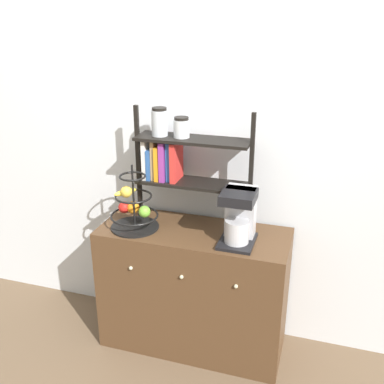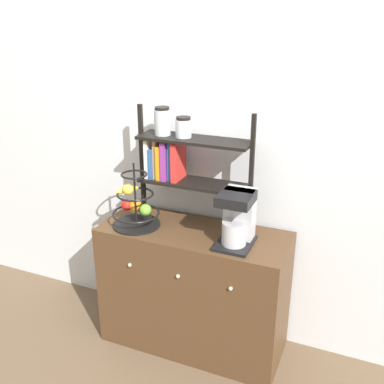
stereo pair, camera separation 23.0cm
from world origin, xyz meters
name	(u,v)px [view 2 (the right image)]	position (x,y,z in m)	size (l,w,h in m)	color
ground_plane	(179,363)	(0.00, 0.00, 0.00)	(12.00, 12.00, 0.00)	brown
wall_back	(211,143)	(0.00, 0.50, 1.30)	(7.00, 0.05, 2.60)	silver
sideboard	(194,289)	(0.00, 0.23, 0.41)	(1.15, 0.47, 0.82)	#4C331E
coffee_maker	(237,217)	(0.28, 0.19, 0.98)	(0.20, 0.25, 0.32)	black
fruit_stand	(135,206)	(-0.36, 0.17, 0.95)	(0.29, 0.29, 0.40)	black
shelf_hutch	(177,155)	(-0.14, 0.32, 1.26)	(0.72, 0.20, 0.72)	black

